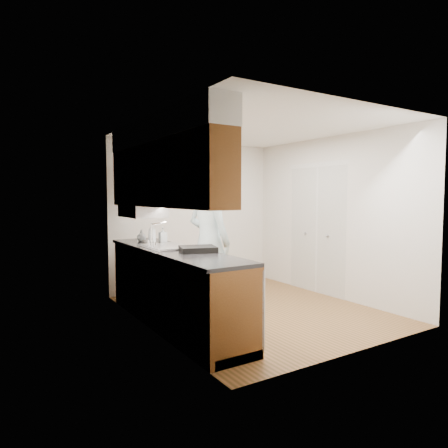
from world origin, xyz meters
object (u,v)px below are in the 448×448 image
object	(u,v)px
soap_bottle_a	(152,233)
soap_bottle_c	(141,236)
dish_rack	(198,249)
soap_bottle_b	(163,235)
person	(209,233)

from	to	relation	value
soap_bottle_a	soap_bottle_c	world-z (taller)	soap_bottle_a
dish_rack	soap_bottle_a	bearing A→B (deg)	114.71
soap_bottle_a	soap_bottle_b	distance (m)	0.18
soap_bottle_a	dish_rack	world-z (taller)	soap_bottle_a
soap_bottle_a	dish_rack	size ratio (longest dim) A/B	0.69
soap_bottle_b	dish_rack	distance (m)	1.09
person	soap_bottle_a	distance (m)	0.77
soap_bottle_a	dish_rack	xyz separation A→B (m)	(0.14, -1.04, -0.11)
soap_bottle_b	dish_rack	size ratio (longest dim) A/B	0.52
person	soap_bottle_b	size ratio (longest dim) A/B	10.30
person	soap_bottle_b	world-z (taller)	person
soap_bottle_a	soap_bottle_b	bearing A→B (deg)	13.18
person	dish_rack	size ratio (longest dim) A/B	5.35
person	soap_bottle_c	bearing A→B (deg)	26.55
person	soap_bottle_c	size ratio (longest dim) A/B	13.02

